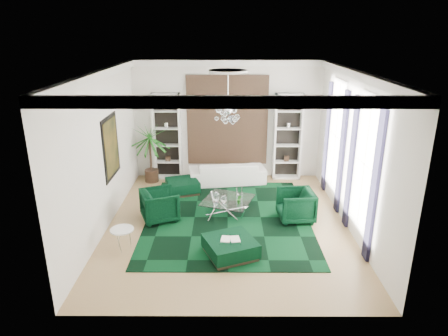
{
  "coord_description": "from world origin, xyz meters",
  "views": [
    {
      "loc": [
        -0.06,
        -9.16,
        4.7
      ],
      "look_at": [
        -0.1,
        0.5,
        1.32
      ],
      "focal_mm": 32.0,
      "sensor_mm": 36.0,
      "label": 1
    }
  ],
  "objects_px": {
    "coffee_table": "(228,207)",
    "ottoman_side": "(183,186)",
    "side_table": "(123,240)",
    "armchair_right": "(296,205)",
    "ottoman_front": "(230,248)",
    "sofa": "(227,172)",
    "armchair_left": "(160,205)",
    "palm": "(150,146)"
  },
  "relations": [
    {
      "from": "armchair_left",
      "to": "coffee_table",
      "type": "relative_size",
      "value": 0.75
    },
    {
      "from": "side_table",
      "to": "sofa",
      "type": "bearing_deg",
      "value": 60.48
    },
    {
      "from": "armchair_right",
      "to": "coffee_table",
      "type": "bearing_deg",
      "value": -105.98
    },
    {
      "from": "armchair_left",
      "to": "coffee_table",
      "type": "height_order",
      "value": "armchair_left"
    },
    {
      "from": "sofa",
      "to": "armchair_right",
      "type": "distance_m",
      "value": 3.18
    },
    {
      "from": "ottoman_front",
      "to": "palm",
      "type": "relative_size",
      "value": 0.42
    },
    {
      "from": "ottoman_side",
      "to": "palm",
      "type": "xyz_separation_m",
      "value": [
        -1.1,
        0.95,
        1.0
      ]
    },
    {
      "from": "armchair_right",
      "to": "palm",
      "type": "xyz_separation_m",
      "value": [
        -4.2,
        2.75,
        0.79
      ]
    },
    {
      "from": "ottoman_front",
      "to": "side_table",
      "type": "height_order",
      "value": "side_table"
    },
    {
      "from": "coffee_table",
      "to": "side_table",
      "type": "xyz_separation_m",
      "value": [
        -2.35,
        -1.85,
        0.04
      ]
    },
    {
      "from": "armchair_right",
      "to": "palm",
      "type": "distance_m",
      "value": 5.08
    },
    {
      "from": "palm",
      "to": "ottoman_front",
      "type": "bearing_deg",
      "value": -60.95
    },
    {
      "from": "sofa",
      "to": "ottoman_front",
      "type": "xyz_separation_m",
      "value": [
        0.05,
        -4.4,
        -0.15
      ]
    },
    {
      "from": "sofa",
      "to": "armchair_left",
      "type": "xyz_separation_m",
      "value": [
        -1.75,
        -2.65,
        0.06
      ]
    },
    {
      "from": "ottoman_side",
      "to": "sofa",
      "type": "bearing_deg",
      "value": 32.2
    },
    {
      "from": "armchair_right",
      "to": "side_table",
      "type": "height_order",
      "value": "armchair_right"
    },
    {
      "from": "ottoman_front",
      "to": "palm",
      "type": "bearing_deg",
      "value": 119.05
    },
    {
      "from": "armchair_left",
      "to": "armchair_right",
      "type": "relative_size",
      "value": 1.0
    },
    {
      "from": "armchair_left",
      "to": "ottoman_front",
      "type": "xyz_separation_m",
      "value": [
        1.8,
        -1.75,
        -0.21
      ]
    },
    {
      "from": "armchair_right",
      "to": "palm",
      "type": "bearing_deg",
      "value": -127.89
    },
    {
      "from": "ottoman_side",
      "to": "side_table",
      "type": "height_order",
      "value": "side_table"
    },
    {
      "from": "armchair_left",
      "to": "palm",
      "type": "bearing_deg",
      "value": -7.51
    },
    {
      "from": "armchair_right",
      "to": "coffee_table",
      "type": "relative_size",
      "value": 0.75
    },
    {
      "from": "armchair_left",
      "to": "side_table",
      "type": "bearing_deg",
      "value": 136.4
    },
    {
      "from": "armchair_left",
      "to": "ottoman_side",
      "type": "distance_m",
      "value": 1.86
    },
    {
      "from": "sofa",
      "to": "armchair_left",
      "type": "relative_size",
      "value": 2.68
    },
    {
      "from": "armchair_left",
      "to": "ottoman_front",
      "type": "relative_size",
      "value": 0.89
    },
    {
      "from": "ottoman_side",
      "to": "palm",
      "type": "bearing_deg",
      "value": 139.18
    },
    {
      "from": "coffee_table",
      "to": "side_table",
      "type": "distance_m",
      "value": 2.99
    },
    {
      "from": "ottoman_side",
      "to": "ottoman_front",
      "type": "bearing_deg",
      "value": -68.48
    },
    {
      "from": "sofa",
      "to": "ottoman_front",
      "type": "bearing_deg",
      "value": 82.21
    },
    {
      "from": "ottoman_front",
      "to": "ottoman_side",
      "type": "bearing_deg",
      "value": 111.52
    },
    {
      "from": "armchair_right",
      "to": "ottoman_front",
      "type": "distance_m",
      "value": 2.45
    },
    {
      "from": "armchair_left",
      "to": "coffee_table",
      "type": "xyz_separation_m",
      "value": [
        1.75,
        0.35,
        -0.2
      ]
    },
    {
      "from": "coffee_table",
      "to": "palm",
      "type": "distance_m",
      "value": 3.57
    },
    {
      "from": "coffee_table",
      "to": "ottoman_side",
      "type": "bearing_deg",
      "value": 132.95
    },
    {
      "from": "ottoman_front",
      "to": "side_table",
      "type": "distance_m",
      "value": 2.41
    },
    {
      "from": "armchair_right",
      "to": "side_table",
      "type": "xyz_separation_m",
      "value": [
        -4.1,
        -1.5,
        -0.16
      ]
    },
    {
      "from": "ottoman_side",
      "to": "side_table",
      "type": "distance_m",
      "value": 3.45
    },
    {
      "from": "coffee_table",
      "to": "ottoman_side",
      "type": "distance_m",
      "value": 1.98
    },
    {
      "from": "armchair_right",
      "to": "ottoman_front",
      "type": "bearing_deg",
      "value": -48.84
    },
    {
      "from": "armchair_right",
      "to": "ottoman_side",
      "type": "xyz_separation_m",
      "value": [
        -3.1,
        1.8,
        -0.21
      ]
    }
  ]
}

